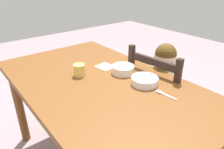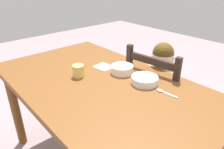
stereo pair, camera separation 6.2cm
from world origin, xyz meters
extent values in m
cube|color=brown|center=(0.00, 0.00, 0.75)|extent=(1.53, 0.89, 0.04)
cylinder|color=brown|center=(-0.69, -0.37, 0.36)|extent=(0.07, 0.07, 0.73)
cylinder|color=brown|center=(-0.69, 0.37, 0.36)|extent=(0.07, 0.07, 0.73)
cube|color=black|center=(0.10, 0.55, 0.42)|extent=(0.47, 0.47, 0.02)
cube|color=black|center=(0.27, 0.76, 0.20)|extent=(0.04, 0.04, 0.41)
cube|color=black|center=(-0.11, 0.71, 0.20)|extent=(0.04, 0.04, 0.41)
cube|color=black|center=(0.31, 0.38, 0.20)|extent=(0.04, 0.04, 0.41)
cube|color=black|center=(-0.06, 0.34, 0.20)|extent=(0.04, 0.04, 0.41)
cube|color=black|center=(0.31, 0.38, 0.68)|extent=(0.04, 0.04, 0.50)
cube|color=black|center=(-0.06, 0.34, 0.68)|extent=(0.04, 0.04, 0.50)
cube|color=black|center=(0.12, 0.36, 0.85)|extent=(0.36, 0.07, 0.05)
cube|color=black|center=(0.12, 0.36, 0.70)|extent=(0.36, 0.07, 0.05)
cube|color=beige|center=(0.10, 0.52, 0.59)|extent=(0.22, 0.14, 0.32)
sphere|color=beige|center=(0.10, 0.52, 0.83)|extent=(0.17, 0.17, 0.17)
sphere|color=brown|center=(0.10, 0.52, 0.86)|extent=(0.16, 0.16, 0.16)
cylinder|color=#3F4C72|center=(0.05, 0.40, 0.21)|extent=(0.07, 0.07, 0.43)
cylinder|color=#3F4C72|center=(0.16, 0.40, 0.21)|extent=(0.07, 0.07, 0.43)
cylinder|color=beige|center=(-0.03, 0.42, 0.67)|extent=(0.06, 0.24, 0.13)
cylinder|color=beige|center=(0.23, 0.42, 0.67)|extent=(0.06, 0.24, 0.13)
cylinder|color=white|center=(0.20, 0.20, 0.79)|extent=(0.17, 0.17, 0.05)
cylinder|color=white|center=(0.20, 0.20, 0.77)|extent=(0.08, 0.08, 0.01)
cylinder|color=#3C8C3C|center=(0.20, 0.20, 0.80)|extent=(0.14, 0.14, 0.03)
sphere|color=#3E8239|center=(0.22, 0.15, 0.81)|extent=(0.01, 0.01, 0.01)
sphere|color=green|center=(0.21, 0.20, 0.81)|extent=(0.01, 0.01, 0.01)
sphere|color=#429534|center=(0.20, 0.20, 0.81)|extent=(0.01, 0.01, 0.01)
sphere|color=#398A3E|center=(0.17, 0.18, 0.81)|extent=(0.01, 0.01, 0.01)
sphere|color=green|center=(0.23, 0.16, 0.81)|extent=(0.01, 0.01, 0.01)
sphere|color=#3A8E46|center=(0.18, 0.17, 0.81)|extent=(0.01, 0.01, 0.01)
cylinder|color=white|center=(0.00, 0.20, 0.79)|extent=(0.15, 0.15, 0.05)
cylinder|color=white|center=(0.00, 0.20, 0.77)|extent=(0.07, 0.07, 0.01)
cylinder|color=orange|center=(0.00, 0.20, 0.80)|extent=(0.13, 0.13, 0.03)
cube|color=orange|center=(-0.01, 0.21, 0.82)|extent=(0.02, 0.02, 0.01)
cube|color=orange|center=(0.03, 0.17, 0.82)|extent=(0.01, 0.01, 0.01)
cube|color=orange|center=(-0.02, 0.16, 0.82)|extent=(0.02, 0.02, 0.01)
cube|color=orange|center=(0.00, 0.17, 0.82)|extent=(0.02, 0.02, 0.01)
cube|color=orange|center=(0.00, 0.19, 0.82)|extent=(0.02, 0.02, 0.01)
cube|color=silver|center=(0.39, 0.20, 0.77)|extent=(0.10, 0.02, 0.00)
ellipsoid|color=silver|center=(0.33, 0.19, 0.77)|extent=(0.05, 0.03, 0.01)
cylinder|color=#EECA60|center=(-0.15, -0.06, 0.81)|extent=(0.08, 0.08, 0.08)
cube|color=white|center=(-0.16, 0.17, 0.77)|extent=(0.14, 0.13, 0.00)
camera|label=1|loc=(0.98, -0.68, 1.40)|focal=33.63mm
camera|label=2|loc=(0.94, -0.73, 1.40)|focal=33.63mm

